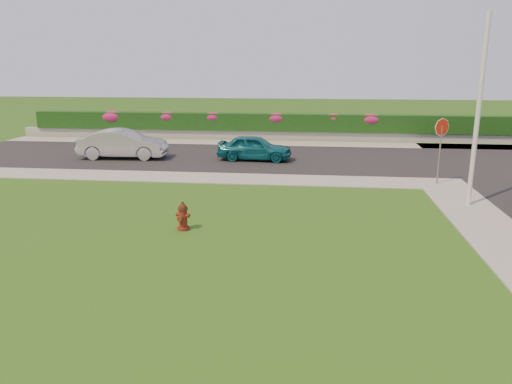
# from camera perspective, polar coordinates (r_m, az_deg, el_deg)

# --- Properties ---
(ground) EXTENTS (120.00, 120.00, 0.00)m
(ground) POSITION_cam_1_polar(r_m,az_deg,el_deg) (12.87, -1.08, -7.72)
(ground) COLOR black
(ground) RESTS_ON ground
(street_far) EXTENTS (26.00, 8.00, 0.04)m
(street_far) POSITION_cam_1_polar(r_m,az_deg,el_deg) (27.07, -7.72, 4.06)
(street_far) COLOR black
(street_far) RESTS_ON ground
(sidewalk_far) EXTENTS (24.00, 2.00, 0.04)m
(sidewalk_far) POSITION_cam_1_polar(r_m,az_deg,el_deg) (22.67, -13.23, 1.77)
(sidewalk_far) COLOR gray
(sidewalk_far) RESTS_ON ground
(curb_corner) EXTENTS (2.00, 2.00, 0.04)m
(curb_corner) POSITION_cam_1_polar(r_m,az_deg,el_deg) (22.04, 20.54, 0.87)
(curb_corner) COLOR gray
(curb_corner) RESTS_ON ground
(sidewalk_beyond) EXTENTS (34.00, 2.00, 0.04)m
(sidewalk_beyond) POSITION_cam_1_polar(r_m,az_deg,el_deg) (31.29, 1.67, 5.59)
(sidewalk_beyond) COLOR gray
(sidewalk_beyond) RESTS_ON ground
(retaining_wall) EXTENTS (34.00, 0.40, 0.60)m
(retaining_wall) POSITION_cam_1_polar(r_m,az_deg,el_deg) (32.73, 1.90, 6.48)
(retaining_wall) COLOR gray
(retaining_wall) RESTS_ON ground
(hedge) EXTENTS (32.00, 0.90, 1.10)m
(hedge) POSITION_cam_1_polar(r_m,az_deg,el_deg) (32.72, 1.93, 7.98)
(hedge) COLOR black
(hedge) RESTS_ON retaining_wall
(fire_hydrant) EXTENTS (0.46, 0.43, 0.87)m
(fire_hydrant) POSITION_cam_1_polar(r_m,az_deg,el_deg) (15.11, -8.36, -2.79)
(fire_hydrant) COLOR #50190C
(fire_hydrant) RESTS_ON ground
(sedan_teal) EXTENTS (3.86, 1.73, 1.29)m
(sedan_teal) POSITION_cam_1_polar(r_m,az_deg,el_deg) (25.59, -0.16, 5.10)
(sedan_teal) COLOR #0D5563
(sedan_teal) RESTS_ON street_far
(sedan_silver) EXTENTS (4.63, 1.84, 1.50)m
(sedan_silver) POSITION_cam_1_polar(r_m,az_deg,el_deg) (27.00, -14.96, 5.34)
(sedan_silver) COLOR #9B9CA2
(sedan_silver) RESTS_ON street_far
(utility_pole) EXTENTS (0.16, 0.16, 6.49)m
(utility_pole) POSITION_cam_1_polar(r_m,az_deg,el_deg) (18.52, 24.05, 8.25)
(utility_pole) COLOR silver
(utility_pole) RESTS_ON ground
(stop_sign) EXTENTS (0.65, 0.40, 2.75)m
(stop_sign) POSITION_cam_1_polar(r_m,az_deg,el_deg) (21.59, 20.42, 6.12)
(stop_sign) COLOR slate
(stop_sign) RESTS_ON ground
(flower_clump_a) EXTENTS (1.56, 1.01, 0.78)m
(flower_clump_a) POSITION_cam_1_polar(r_m,az_deg,el_deg) (35.14, -16.11, 8.27)
(flower_clump_a) COLOR #C2216D
(flower_clump_a) RESTS_ON hedge
(flower_clump_b) EXTENTS (1.33, 0.85, 0.66)m
(flower_clump_b) POSITION_cam_1_polar(r_m,az_deg,el_deg) (33.87, -10.07, 8.48)
(flower_clump_b) COLOR #C2216D
(flower_clump_b) RESTS_ON hedge
(flower_clump_c) EXTENTS (1.29, 0.83, 0.64)m
(flower_clump_c) POSITION_cam_1_polar(r_m,az_deg,el_deg) (33.13, -4.94, 8.53)
(flower_clump_c) COLOR #C2216D
(flower_clump_c) RESTS_ON hedge
(flower_clump_d) EXTENTS (1.38, 0.89, 0.69)m
(flower_clump_d) POSITION_cam_1_polar(r_m,az_deg,el_deg) (32.57, 2.33, 8.43)
(flower_clump_d) COLOR #C2216D
(flower_clump_d) RESTS_ON hedge
(flower_clump_e) EXTENTS (1.14, 0.73, 0.57)m
(flower_clump_e) POSITION_cam_1_polar(r_m,az_deg,el_deg) (32.51, 8.82, 8.35)
(flower_clump_e) COLOR #C2216D
(flower_clump_e) RESTS_ON hedge
(flower_clump_f) EXTENTS (1.43, 0.92, 0.71)m
(flower_clump_f) POSITION_cam_1_polar(r_m,az_deg,el_deg) (32.69, 12.99, 8.09)
(flower_clump_f) COLOR #C2216D
(flower_clump_f) RESTS_ON hedge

